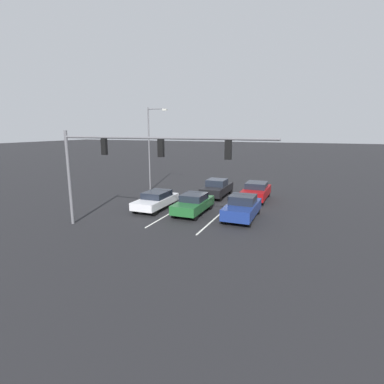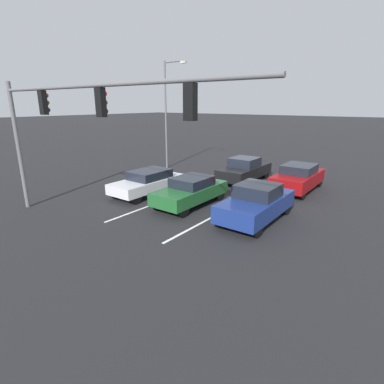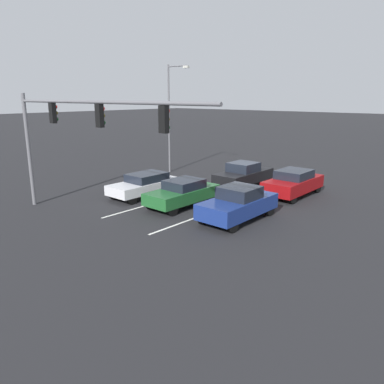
{
  "view_description": "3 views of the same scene",
  "coord_description": "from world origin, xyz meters",
  "px_view_note": "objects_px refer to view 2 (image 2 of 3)",
  "views": [
    {
      "loc": [
        -7.74,
        25.22,
        6.08
      ],
      "look_at": [
        -0.29,
        6.86,
        1.91
      ],
      "focal_mm": 28.0,
      "sensor_mm": 36.0,
      "label": 1
    },
    {
      "loc": [
        -8.72,
        17.2,
        5.03
      ],
      "look_at": [
        -0.92,
        6.83,
        1.19
      ],
      "focal_mm": 28.0,
      "sensor_mm": 36.0,
      "label": 2
    },
    {
      "loc": [
        -13.21,
        19.97,
        5.85
      ],
      "look_at": [
        -0.93,
        5.99,
        1.06
      ],
      "focal_mm": 35.0,
      "sensor_mm": 36.0,
      "label": 3
    }
  ],
  "objects_px": {
    "car_black_midlane_second": "(244,170)",
    "car_navy_leftlane_front": "(256,203)",
    "car_silver_rightlane_front": "(148,182)",
    "car_maroon_leftlane_second": "(298,177)",
    "car_darkgreen_midlane_front": "(191,191)",
    "street_lamp_right_shoulder": "(168,108)",
    "traffic_signal_gantry": "(67,115)"
  },
  "relations": [
    {
      "from": "car_black_midlane_second",
      "to": "traffic_signal_gantry",
      "type": "xyz_separation_m",
      "value": [
        1.86,
        11.24,
        3.79
      ]
    },
    {
      "from": "traffic_signal_gantry",
      "to": "car_silver_rightlane_front",
      "type": "bearing_deg",
      "value": -77.33
    },
    {
      "from": "traffic_signal_gantry",
      "to": "car_black_midlane_second",
      "type": "bearing_deg",
      "value": -99.41
    },
    {
      "from": "car_black_midlane_second",
      "to": "street_lamp_right_shoulder",
      "type": "relative_size",
      "value": 0.56
    },
    {
      "from": "car_black_midlane_second",
      "to": "car_maroon_leftlane_second",
      "type": "height_order",
      "value": "car_black_midlane_second"
    },
    {
      "from": "car_darkgreen_midlane_front",
      "to": "street_lamp_right_shoulder",
      "type": "height_order",
      "value": "street_lamp_right_shoulder"
    },
    {
      "from": "car_navy_leftlane_front",
      "to": "traffic_signal_gantry",
      "type": "distance_m",
      "value": 8.52
    },
    {
      "from": "car_black_midlane_second",
      "to": "car_navy_leftlane_front",
      "type": "bearing_deg",
      "value": 121.62
    },
    {
      "from": "car_silver_rightlane_front",
      "to": "car_maroon_leftlane_second",
      "type": "bearing_deg",
      "value": -138.12
    },
    {
      "from": "car_silver_rightlane_front",
      "to": "car_black_midlane_second",
      "type": "distance_m",
      "value": 6.69
    },
    {
      "from": "car_black_midlane_second",
      "to": "car_maroon_leftlane_second",
      "type": "bearing_deg",
      "value": 179.85
    },
    {
      "from": "car_darkgreen_midlane_front",
      "to": "car_black_midlane_second",
      "type": "height_order",
      "value": "car_black_midlane_second"
    },
    {
      "from": "traffic_signal_gantry",
      "to": "street_lamp_right_shoulder",
      "type": "height_order",
      "value": "street_lamp_right_shoulder"
    },
    {
      "from": "car_silver_rightlane_front",
      "to": "car_navy_leftlane_front",
      "type": "relative_size",
      "value": 1.03
    },
    {
      "from": "car_silver_rightlane_front",
      "to": "car_black_midlane_second",
      "type": "relative_size",
      "value": 0.99
    },
    {
      "from": "car_navy_leftlane_front",
      "to": "street_lamp_right_shoulder",
      "type": "height_order",
      "value": "street_lamp_right_shoulder"
    },
    {
      "from": "car_silver_rightlane_front",
      "to": "traffic_signal_gantry",
      "type": "xyz_separation_m",
      "value": [
        -1.19,
        5.3,
        3.86
      ]
    },
    {
      "from": "car_silver_rightlane_front",
      "to": "car_darkgreen_midlane_front",
      "type": "height_order",
      "value": "car_darkgreen_midlane_front"
    },
    {
      "from": "traffic_signal_gantry",
      "to": "street_lamp_right_shoulder",
      "type": "bearing_deg",
      "value": -66.23
    },
    {
      "from": "car_silver_rightlane_front",
      "to": "car_darkgreen_midlane_front",
      "type": "relative_size",
      "value": 1.04
    },
    {
      "from": "car_navy_leftlane_front",
      "to": "traffic_signal_gantry",
      "type": "bearing_deg",
      "value": 43.29
    },
    {
      "from": "street_lamp_right_shoulder",
      "to": "car_navy_leftlane_front",
      "type": "bearing_deg",
      "value": 149.32
    },
    {
      "from": "car_silver_rightlane_front",
      "to": "car_navy_leftlane_front",
      "type": "xyz_separation_m",
      "value": [
        -6.75,
        0.06,
        0.08
      ]
    },
    {
      "from": "car_silver_rightlane_front",
      "to": "car_maroon_leftlane_second",
      "type": "height_order",
      "value": "car_maroon_leftlane_second"
    },
    {
      "from": "traffic_signal_gantry",
      "to": "car_navy_leftlane_front",
      "type": "bearing_deg",
      "value": -136.71
    },
    {
      "from": "car_black_midlane_second",
      "to": "street_lamp_right_shoulder",
      "type": "distance_m",
      "value": 7.98
    },
    {
      "from": "car_navy_leftlane_front",
      "to": "car_black_midlane_second",
      "type": "height_order",
      "value": "car_navy_leftlane_front"
    },
    {
      "from": "car_silver_rightlane_front",
      "to": "traffic_signal_gantry",
      "type": "height_order",
      "value": "traffic_signal_gantry"
    },
    {
      "from": "car_silver_rightlane_front",
      "to": "car_maroon_leftlane_second",
      "type": "xyz_separation_m",
      "value": [
        -6.63,
        -5.94,
        0.07
      ]
    },
    {
      "from": "car_navy_leftlane_front",
      "to": "car_black_midlane_second",
      "type": "relative_size",
      "value": 0.95
    },
    {
      "from": "car_darkgreen_midlane_front",
      "to": "car_maroon_leftlane_second",
      "type": "bearing_deg",
      "value": -119.95
    },
    {
      "from": "car_maroon_leftlane_second",
      "to": "street_lamp_right_shoulder",
      "type": "height_order",
      "value": "street_lamp_right_shoulder"
    }
  ]
}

